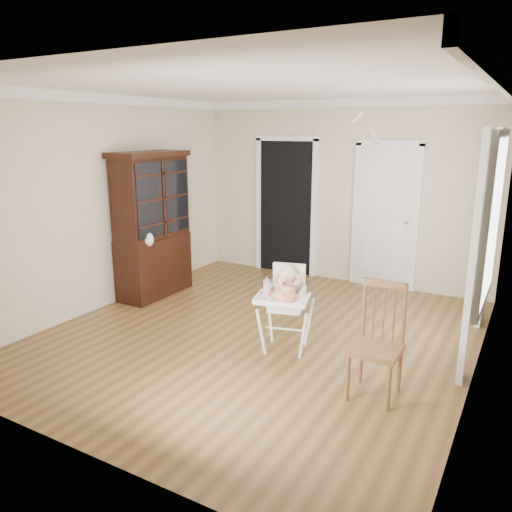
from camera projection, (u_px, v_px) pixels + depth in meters
The scene contains 16 objects.
floor at pixel (259, 334), 5.70m from camera, with size 5.00×5.00×0.00m, color brown.
ceiling at pixel (260, 86), 5.03m from camera, with size 5.00×5.00×0.00m, color white.
wall_back at pixel (341, 193), 7.47m from camera, with size 4.50×4.50×0.00m, color beige.
wall_left at pixel (107, 203), 6.44m from camera, with size 5.00×5.00×0.00m, color beige.
wall_right at pixel (487, 240), 4.29m from camera, with size 5.00×5.00×0.00m, color beige.
crown_molding at pixel (260, 92), 5.04m from camera, with size 4.50×5.00×0.12m, color white, non-canonical shape.
doorway at pixel (286, 205), 7.95m from camera, with size 1.06×0.05×2.22m.
closet_door at pixel (385, 218), 7.20m from camera, with size 0.96×0.09×2.13m.
window_right at pixel (487, 231), 5.01m from camera, with size 0.13×1.84×2.30m.
high_chair at pixel (286, 299), 5.16m from camera, with size 0.67×0.77×0.93m.
baby at pixel (287, 286), 5.15m from camera, with size 0.30×0.22×0.41m.
cake at pixel (284, 294), 4.90m from camera, with size 0.25×0.25×0.12m.
sippy_cup at pixel (267, 287), 5.05m from camera, with size 0.08×0.08×0.20m.
china_cabinet at pixel (152, 225), 6.86m from camera, with size 0.53×1.18×1.99m.
dining_chair at pixel (377, 345), 4.30m from camera, with size 0.41×0.41×1.01m.
streamer at pixel (358, 117), 5.50m from camera, with size 0.03×0.50×0.02m, color pink, non-canonical shape.
Camera 1 is at (2.58, -4.63, 2.28)m, focal length 35.00 mm.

